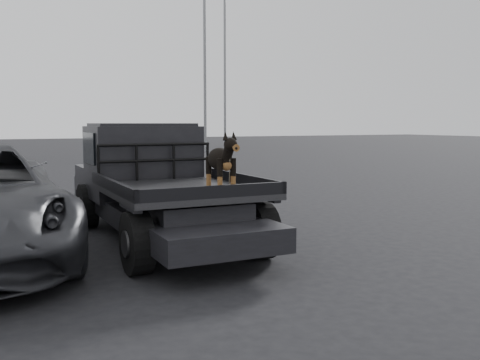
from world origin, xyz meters
name	(u,v)px	position (x,y,z in m)	size (l,w,h in m)	color
ground	(229,263)	(0.00, 0.00, 0.00)	(120.00, 120.00, 0.00)	black
flatbed_ute	(160,210)	(-0.37, 1.71, 0.46)	(2.00, 5.40, 0.92)	black
ute_cab	(142,149)	(-0.37, 2.66, 1.36)	(1.72, 1.30, 0.88)	black
headache_rack	(156,162)	(-0.37, 1.91, 1.20)	(1.80, 0.08, 0.55)	black
dog	(221,164)	(-0.11, 0.00, 1.29)	(0.32, 0.60, 0.74)	black
distant_car_b	(152,137)	(8.87, 32.90, 0.80)	(2.24, 5.52, 1.60)	#45454A
floodlight_mid	(205,45)	(10.26, 25.70, 6.68)	(1.08, 0.28, 12.17)	slate
floodlight_far	(225,44)	(14.75, 32.50, 7.97)	(1.08, 0.28, 14.74)	slate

